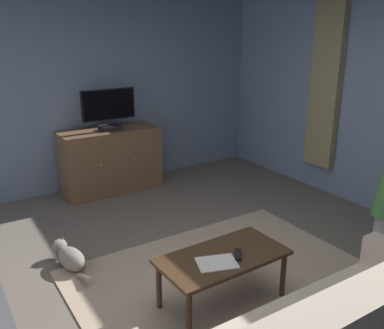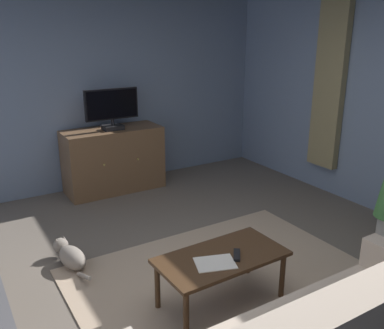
{
  "view_description": "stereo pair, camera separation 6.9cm",
  "coord_description": "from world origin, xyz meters",
  "px_view_note": "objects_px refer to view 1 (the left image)",
  "views": [
    {
      "loc": [
        -1.93,
        -2.61,
        2.13
      ],
      "look_at": [
        -0.06,
        0.31,
        1.01
      ],
      "focal_mm": 39.24,
      "sensor_mm": 36.0,
      "label": 1
    },
    {
      "loc": [
        -1.87,
        -2.65,
        2.13
      ],
      "look_at": [
        -0.06,
        0.31,
        1.01
      ],
      "focal_mm": 39.24,
      "sensor_mm": 36.0,
      "label": 2
    }
  ],
  "objects_px": {
    "tv_remote": "(238,255)",
    "coffee_table": "(223,261)",
    "folded_newspaper": "(217,263)",
    "cat": "(70,257)",
    "tv_cabinet": "(110,162)",
    "television": "(109,108)"
  },
  "relations": [
    {
      "from": "tv_cabinet",
      "to": "cat",
      "type": "xyz_separation_m",
      "value": [
        -1.09,
        -1.65,
        -0.31
      ]
    },
    {
      "from": "tv_cabinet",
      "to": "television",
      "type": "bearing_deg",
      "value": -90.0
    },
    {
      "from": "cat",
      "to": "television",
      "type": "bearing_deg",
      "value": 55.63
    },
    {
      "from": "television",
      "to": "tv_remote",
      "type": "xyz_separation_m",
      "value": [
        -0.12,
        -2.88,
        -0.7
      ]
    },
    {
      "from": "tv_cabinet",
      "to": "cat",
      "type": "bearing_deg",
      "value": -123.51
    },
    {
      "from": "tv_cabinet",
      "to": "coffee_table",
      "type": "bearing_deg",
      "value": -94.32
    },
    {
      "from": "coffee_table",
      "to": "folded_newspaper",
      "type": "xyz_separation_m",
      "value": [
        -0.11,
        -0.07,
        0.05
      ]
    },
    {
      "from": "coffee_table",
      "to": "tv_remote",
      "type": "bearing_deg",
      "value": -37.48
    },
    {
      "from": "folded_newspaper",
      "to": "cat",
      "type": "relative_size",
      "value": 0.42
    },
    {
      "from": "tv_remote",
      "to": "folded_newspaper",
      "type": "distance_m",
      "value": 0.2
    },
    {
      "from": "tv_remote",
      "to": "cat",
      "type": "distance_m",
      "value": 1.64
    },
    {
      "from": "tv_cabinet",
      "to": "tv_remote",
      "type": "bearing_deg",
      "value": -92.39
    },
    {
      "from": "folded_newspaper",
      "to": "tv_remote",
      "type": "bearing_deg",
      "value": 18.82
    },
    {
      "from": "coffee_table",
      "to": "folded_newspaper",
      "type": "distance_m",
      "value": 0.14
    },
    {
      "from": "television",
      "to": "folded_newspaper",
      "type": "xyz_separation_m",
      "value": [
        -0.33,
        -2.87,
        -0.71
      ]
    },
    {
      "from": "tv_cabinet",
      "to": "coffee_table",
      "type": "distance_m",
      "value": 2.87
    },
    {
      "from": "tv_remote",
      "to": "coffee_table",
      "type": "bearing_deg",
      "value": 89.66
    },
    {
      "from": "tv_remote",
      "to": "television",
      "type": "bearing_deg",
      "value": 34.71
    },
    {
      "from": "coffee_table",
      "to": "cat",
      "type": "bearing_deg",
      "value": 126.11
    },
    {
      "from": "folded_newspaper",
      "to": "coffee_table",
      "type": "bearing_deg",
      "value": 51.55
    },
    {
      "from": "tv_cabinet",
      "to": "television",
      "type": "distance_m",
      "value": 0.74
    },
    {
      "from": "television",
      "to": "tv_remote",
      "type": "relative_size",
      "value": 4.2
    }
  ]
}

